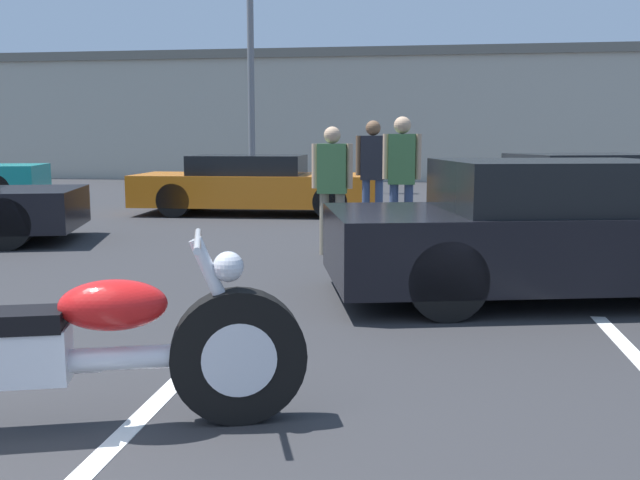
# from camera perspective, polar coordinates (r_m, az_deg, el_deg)

# --- Properties ---
(parking_stripe_middle) EXTENTS (0.12, 5.31, 0.01)m
(parking_stripe_middle) POSITION_cam_1_polar(r_m,az_deg,el_deg) (4.01, -14.39, -13.82)
(parking_stripe_middle) COLOR white
(parking_stripe_middle) RESTS_ON ground
(far_building) EXTENTS (32.00, 4.20, 4.40)m
(far_building) POSITION_cam_1_polar(r_m,az_deg,el_deg) (26.03, 2.64, 10.13)
(far_building) COLOR #B2AD9E
(far_building) RESTS_ON ground
(light_pole) EXTENTS (1.21, 0.28, 7.73)m
(light_pole) POSITION_cam_1_polar(r_m,az_deg,el_deg) (19.88, -5.36, 16.21)
(light_pole) COLOR slate
(light_pole) RESTS_ON ground
(motorcycle) EXTENTS (2.43, 1.00, 0.99)m
(motorcycle) POSITION_cam_1_polar(r_m,az_deg,el_deg) (3.86, -20.11, -8.41)
(motorcycle) COLOR black
(motorcycle) RESTS_ON ground
(show_car_hood_open) EXTENTS (4.78, 2.76, 2.12)m
(show_car_hood_open) POSITION_cam_1_polar(r_m,az_deg,el_deg) (7.06, 19.52, 0.72)
(show_car_hood_open) COLOR black
(show_car_hood_open) RESTS_ON ground
(parked_car_right_row) EXTENTS (5.07, 3.28, 1.22)m
(parked_car_right_row) POSITION_cam_1_polar(r_m,az_deg,el_deg) (12.40, 20.93, 3.56)
(parked_car_right_row) COLOR silver
(parked_car_right_row) RESTS_ON ground
(parked_car_mid_right_row) EXTENTS (4.78, 1.94, 1.14)m
(parked_car_mid_right_row) POSITION_cam_1_polar(r_m,az_deg,el_deg) (13.91, -5.09, 4.38)
(parked_car_mid_right_row) COLOR orange
(parked_car_mid_right_row) RESTS_ON ground
(spectator_near_motorcycle) EXTENTS (0.52, 0.23, 1.74)m
(spectator_near_motorcycle) POSITION_cam_1_polar(r_m,az_deg,el_deg) (10.91, 4.24, 5.85)
(spectator_near_motorcycle) COLOR #38476B
(spectator_near_motorcycle) RESTS_ON ground
(spectator_by_show_car) EXTENTS (0.52, 0.23, 1.76)m
(spectator_by_show_car) POSITION_cam_1_polar(r_m,az_deg,el_deg) (9.74, 6.56, 5.63)
(spectator_by_show_car) COLOR #38476B
(spectator_by_show_car) RESTS_ON ground
(spectator_midground) EXTENTS (0.52, 0.21, 1.62)m
(spectator_midground) POSITION_cam_1_polar(r_m,az_deg,el_deg) (8.99, 0.98, 4.85)
(spectator_midground) COLOR gray
(spectator_midground) RESTS_ON ground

